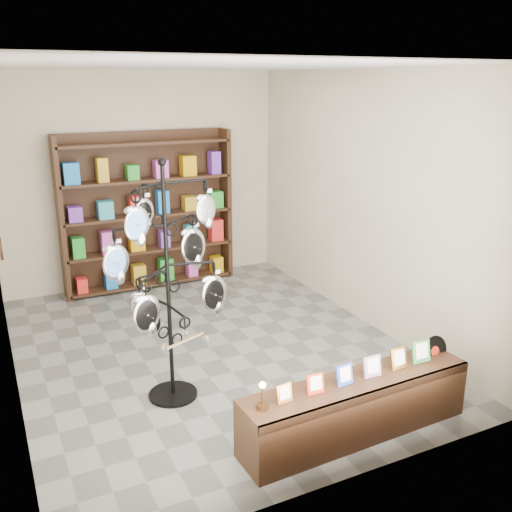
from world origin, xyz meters
The scene contains 5 objects.
ground centered at (0.00, 0.00, 0.00)m, with size 5.00×5.00×0.00m, color slate.
room_envelope centered at (0.00, 0.00, 1.85)m, with size 5.00×5.00×5.00m.
display_tree centered at (-0.69, -0.79, 1.30)m, with size 1.18×1.18×2.25m.
front_shelf centered at (0.51, -2.05, 0.26)m, with size 2.09×0.50×0.73m.
back_shelving centered at (0.00, 2.30, 1.03)m, with size 2.42×0.36×2.20m.
Camera 1 is at (-2.08, -5.43, 2.87)m, focal length 40.00 mm.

